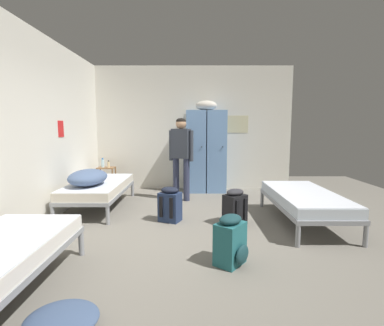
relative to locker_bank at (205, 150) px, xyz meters
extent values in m
plane|color=slate|center=(-0.31, -2.62, -0.97)|extent=(9.27, 9.27, 0.00)
cube|color=silver|center=(-0.31, 0.31, 0.48)|extent=(4.66, 0.06, 2.89)
cube|color=silver|center=(-2.61, -2.62, 0.48)|extent=(0.06, 5.79, 2.89)
cube|color=beige|center=(0.73, 0.28, 0.58)|extent=(0.55, 0.01, 0.40)
cube|color=red|center=(-2.57, -1.60, 0.48)|extent=(0.01, 0.20, 0.28)
cube|color=#6B93C6|center=(-0.23, 0.00, -0.04)|extent=(0.44, 0.52, 1.85)
cylinder|color=black|center=(-0.11, -0.27, 0.08)|extent=(0.02, 0.03, 0.02)
cube|color=#6B93C6|center=(0.23, 0.00, -0.04)|extent=(0.44, 0.52, 1.85)
cylinder|color=black|center=(0.35, -0.27, 0.08)|extent=(0.02, 0.03, 0.02)
ellipsoid|color=beige|center=(0.00, 0.00, 0.99)|extent=(0.48, 0.36, 0.22)
cylinder|color=brown|center=(-2.45, -0.22, -0.69)|extent=(0.03, 0.03, 0.55)
cylinder|color=brown|center=(-2.10, -0.22, -0.69)|extent=(0.03, 0.03, 0.55)
cylinder|color=brown|center=(-2.45, 0.05, -0.69)|extent=(0.03, 0.03, 0.55)
cylinder|color=brown|center=(-2.10, 0.05, -0.69)|extent=(0.03, 0.03, 0.55)
cube|color=brown|center=(-2.28, -0.09, -0.78)|extent=(0.38, 0.30, 0.02)
cube|color=brown|center=(-2.28, -0.09, -0.41)|extent=(0.38, 0.30, 0.02)
cylinder|color=gray|center=(-2.45, -2.32, -0.83)|extent=(0.06, 0.06, 0.28)
cylinder|color=gray|center=(-1.61, -2.32, -0.83)|extent=(0.06, 0.06, 0.28)
cylinder|color=gray|center=(-2.45, -0.48, -0.83)|extent=(0.06, 0.06, 0.28)
cylinder|color=gray|center=(-1.61, -0.48, -0.83)|extent=(0.06, 0.06, 0.28)
cube|color=gray|center=(-2.03, -1.40, -0.66)|extent=(0.90, 1.90, 0.06)
cube|color=beige|center=(-2.03, -1.40, -0.56)|extent=(0.87, 1.84, 0.14)
cube|color=silver|center=(-2.03, -1.40, -0.48)|extent=(0.86, 1.82, 0.01)
cylinder|color=gray|center=(1.83, -1.31, -0.83)|extent=(0.06, 0.06, 0.28)
cylinder|color=gray|center=(0.99, -1.31, -0.83)|extent=(0.06, 0.06, 0.28)
cylinder|color=gray|center=(1.83, -3.15, -0.83)|extent=(0.06, 0.06, 0.28)
cylinder|color=gray|center=(0.99, -3.15, -0.83)|extent=(0.06, 0.06, 0.28)
cube|color=gray|center=(1.41, -2.23, -0.66)|extent=(0.90, 1.90, 0.06)
cube|color=silver|center=(1.41, -2.23, -0.56)|extent=(0.87, 1.84, 0.14)
cube|color=silver|center=(1.41, -2.23, -0.48)|extent=(0.86, 1.82, 0.01)
cylinder|color=gray|center=(-2.45, -3.38, -0.83)|extent=(0.06, 0.06, 0.28)
cylinder|color=gray|center=(-1.61, -3.38, -0.83)|extent=(0.06, 0.06, 0.28)
ellipsoid|color=slate|center=(-2.11, -1.70, -0.35)|extent=(0.62, 0.88, 0.27)
cylinder|color=#2D334C|center=(-0.43, -0.87, -0.54)|extent=(0.13, 0.13, 0.86)
cylinder|color=#2D334C|center=(-0.65, -0.78, -0.54)|extent=(0.13, 0.13, 0.86)
cube|color=#333842|center=(-0.54, -0.83, 0.18)|extent=(0.41, 0.33, 0.59)
cylinder|color=#333842|center=(-0.33, -0.91, 0.14)|extent=(0.08, 0.08, 0.61)
cylinder|color=#333842|center=(-0.74, -0.75, 0.14)|extent=(0.08, 0.08, 0.61)
sphere|color=tan|center=(-0.54, -0.83, 0.58)|extent=(0.21, 0.21, 0.21)
ellipsoid|color=black|center=(-0.54, -0.83, 0.63)|extent=(0.20, 0.20, 0.12)
cylinder|color=#B2DBEA|center=(-2.36, -0.07, -0.31)|extent=(0.07, 0.07, 0.18)
cylinder|color=#2666B2|center=(-2.36, -0.07, -0.20)|extent=(0.04, 0.04, 0.03)
cylinder|color=beige|center=(-2.21, -0.13, -0.33)|extent=(0.05, 0.05, 0.14)
cylinder|color=black|center=(-2.21, -0.13, -0.25)|extent=(0.03, 0.03, 0.03)
cube|color=black|center=(0.33, -2.30, -0.74)|extent=(0.40, 0.39, 0.46)
ellipsoid|color=#2D2D33|center=(0.24, -2.18, -0.82)|extent=(0.24, 0.21, 0.20)
ellipsoid|color=#2D2D33|center=(0.33, -2.30, -0.47)|extent=(0.36, 0.35, 0.10)
cube|color=black|center=(0.49, -2.35, -0.72)|extent=(0.05, 0.05, 0.32)
cube|color=black|center=(0.35, -2.46, -0.72)|extent=(0.05, 0.05, 0.32)
cube|color=navy|center=(-0.67, -2.15, -0.74)|extent=(0.39, 0.35, 0.46)
ellipsoid|color=black|center=(-0.61, -2.02, -0.82)|extent=(0.25, 0.17, 0.20)
ellipsoid|color=black|center=(-0.67, -2.15, -0.47)|extent=(0.35, 0.31, 0.10)
cube|color=black|center=(-0.64, -2.31, -0.72)|extent=(0.06, 0.04, 0.32)
cube|color=black|center=(-0.80, -2.24, -0.72)|extent=(0.06, 0.04, 0.32)
cube|color=#23666B|center=(0.09, -3.59, -0.74)|extent=(0.39, 0.40, 0.46)
ellipsoid|color=#193D42|center=(0.21, -3.69, -0.82)|extent=(0.21, 0.24, 0.20)
ellipsoid|color=#193D42|center=(0.09, -3.59, -0.47)|extent=(0.35, 0.36, 0.10)
cube|color=black|center=(-0.07, -3.58, -0.72)|extent=(0.05, 0.05, 0.32)
cube|color=black|center=(0.04, -3.44, -0.72)|extent=(0.05, 0.05, 0.32)
ellipsoid|color=#42567A|center=(-1.29, -4.59, -0.91)|extent=(0.55, 0.50, 0.11)
camera|label=1|loc=(-0.32, -6.57, 0.51)|focal=26.94mm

